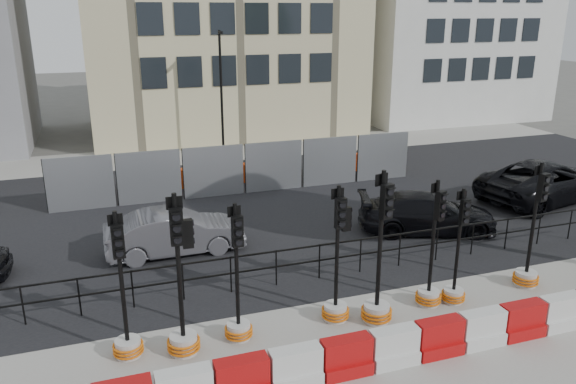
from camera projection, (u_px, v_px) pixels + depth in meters
name	position (u px, v px, depth m)	size (l,w,h in m)	color
ground	(337.00, 300.00, 13.92)	(120.00, 120.00, 0.00)	#51514C
sidewalk_near	(397.00, 369.00, 11.22)	(40.00, 6.00, 0.02)	gray
road	(259.00, 209.00, 20.22)	(40.00, 14.00, 0.03)	black
sidewalk_far	(210.00, 153.00, 28.32)	(40.00, 4.00, 0.02)	gray
kerb_railing	(320.00, 255.00, 14.79)	(18.00, 0.04, 1.00)	black
heras_fencing	(253.00, 171.00, 22.78)	(14.33, 1.72, 2.00)	#999CA1
lamp_post_far	(221.00, 91.00, 26.57)	(0.12, 0.56, 6.00)	black
barrier_row	(394.00, 348.00, 11.29)	(15.70, 0.50, 0.80)	red
traffic_signal_a	(126.00, 328.00, 11.44)	(0.63, 0.63, 3.20)	silver
traffic_signal_b	(183.00, 318.00, 11.50)	(0.69, 0.69, 3.52)	silver
traffic_signal_c	(238.00, 313.00, 12.07)	(0.62, 0.62, 3.13)	silver
traffic_signal_d	(337.00, 290.00, 12.78)	(0.64, 0.64, 3.27)	silver
traffic_signal_e	(378.00, 292.00, 12.72)	(0.71, 0.71, 3.62)	silver
traffic_signal_f	(431.00, 276.00, 13.47)	(0.63, 0.63, 3.18)	silver
traffic_signal_g	(455.00, 280.00, 13.62)	(0.58, 0.58, 2.93)	silver
traffic_signal_h	(528.00, 262.00, 14.43)	(0.65, 0.65, 3.32)	silver
car_b	(175.00, 232.00, 16.42)	(4.03, 1.48, 1.32)	#535358
car_c	(427.00, 213.00, 18.06)	(4.73, 3.13, 1.27)	black
car_d	(546.00, 181.00, 21.00)	(5.96, 3.63, 1.54)	black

